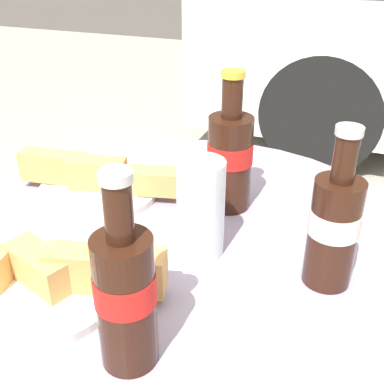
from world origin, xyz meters
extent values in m
cylinder|color=#333333|center=(0.00, 0.00, 0.70)|extent=(0.76, 0.76, 0.01)
cylinder|color=#9E93B2|center=(0.00, 0.00, 0.72)|extent=(0.75, 0.75, 0.02)
cylinder|color=#33190F|center=(0.04, -0.25, 0.80)|extent=(0.06, 0.06, 0.15)
cylinder|color=red|center=(0.04, -0.25, 0.82)|extent=(0.06, 0.06, 0.03)
cylinder|color=#33190F|center=(0.04, -0.25, 0.91)|extent=(0.03, 0.03, 0.06)
cylinder|color=silver|center=(0.04, -0.25, 0.95)|extent=(0.03, 0.03, 0.01)
cylinder|color=#33190F|center=(0.04, 0.10, 0.81)|extent=(0.07, 0.07, 0.16)
cylinder|color=red|center=(0.04, 0.10, 0.82)|extent=(0.07, 0.07, 0.03)
cylinder|color=#33190F|center=(0.04, 0.10, 0.92)|extent=(0.03, 0.03, 0.06)
cylinder|color=gold|center=(0.04, 0.10, 0.95)|extent=(0.04, 0.04, 0.01)
cylinder|color=#33190F|center=(0.22, -0.04, 0.80)|extent=(0.06, 0.06, 0.15)
cylinder|color=silver|center=(0.22, -0.04, 0.82)|extent=(0.06, 0.06, 0.03)
cylinder|color=#33190F|center=(0.22, -0.04, 0.90)|extent=(0.03, 0.03, 0.06)
cylinder|color=silver|center=(0.22, -0.04, 0.94)|extent=(0.03, 0.03, 0.01)
cylinder|color=black|center=(0.04, -0.04, 0.78)|extent=(0.06, 0.06, 0.11)
cylinder|color=silver|center=(0.04, -0.04, 0.80)|extent=(0.07, 0.07, 0.14)
cylinder|color=silver|center=(-0.12, -0.20, 0.73)|extent=(0.21, 0.21, 0.01)
cube|color=white|center=(-0.12, -0.20, 0.74)|extent=(0.16, 0.16, 0.00)
cube|color=tan|center=(-0.12, -0.19, 0.76)|extent=(0.11, 0.07, 0.05)
cube|color=tan|center=(-0.03, -0.17, 0.77)|extent=(0.15, 0.08, 0.05)
cylinder|color=silver|center=(-0.19, 0.06, 0.73)|extent=(0.21, 0.21, 0.01)
cube|color=white|center=(-0.19, 0.06, 0.74)|extent=(0.19, 0.19, 0.00)
cube|color=tan|center=(-0.27, 0.05, 0.77)|extent=(0.13, 0.05, 0.05)
cube|color=tan|center=(-0.19, 0.06, 0.77)|extent=(0.11, 0.06, 0.05)
cube|color=tan|center=(-0.10, 0.07, 0.76)|extent=(0.13, 0.07, 0.04)
cylinder|color=black|center=(0.01, 3.35, 0.31)|extent=(0.62, 0.20, 0.62)
cylinder|color=black|center=(0.01, 1.89, 0.31)|extent=(0.62, 0.20, 0.62)
camera|label=1|loc=(0.24, -0.58, 1.14)|focal=45.00mm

